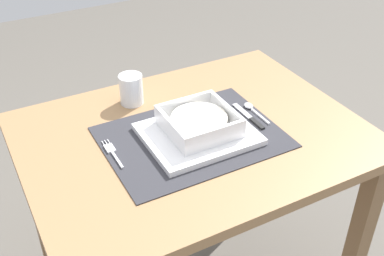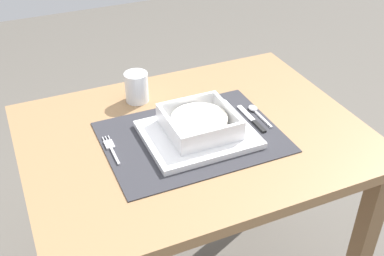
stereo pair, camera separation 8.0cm
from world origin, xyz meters
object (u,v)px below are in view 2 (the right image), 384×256
fork (111,148)px  porridge_bowl (199,123)px  butter_knife (253,120)px  drinking_glass (137,89)px  dining_table (194,166)px  spoon (255,111)px

fork → porridge_bowl: bearing=-5.7°
porridge_bowl → butter_knife: size_ratio=1.21×
butter_knife → drinking_glass: (-0.25, 0.24, 0.03)m
dining_table → drinking_glass: bearing=111.2°
porridge_bowl → fork: (-0.23, 0.04, -0.04)m
porridge_bowl → butter_knife: 0.17m
porridge_bowl → spoon: bearing=11.5°
dining_table → porridge_bowl: 0.16m
dining_table → butter_knife: 0.21m
spoon → dining_table: bearing=-172.1°
porridge_bowl → butter_knife: porridge_bowl is taller
fork → butter_knife: butter_knife is taller
dining_table → spoon: spoon is taller
dining_table → drinking_glass: size_ratio=10.09×
butter_knife → dining_table: bearing=177.9°
porridge_bowl → fork: porridge_bowl is taller
porridge_bowl → dining_table: bearing=107.3°
dining_table → butter_knife: butter_knife is taller
dining_table → fork: size_ratio=7.04×
fork → butter_knife: size_ratio=0.88×
porridge_bowl → fork: bearing=171.1°
spoon → butter_knife: spoon is taller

